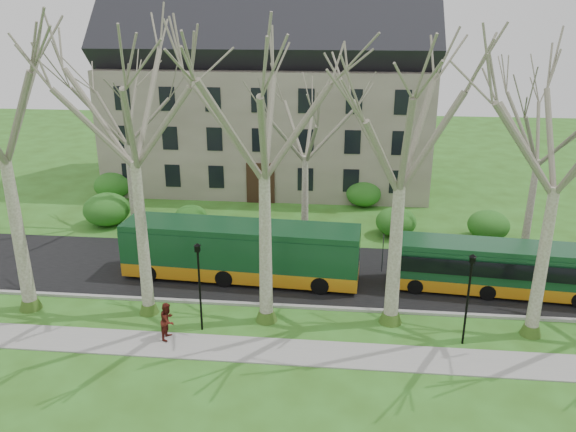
# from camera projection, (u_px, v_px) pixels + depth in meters

# --- Properties ---
(ground) EXTENTS (120.00, 120.00, 0.00)m
(ground) POSITION_uv_depth(u_px,v_px,m) (330.00, 325.00, 26.84)
(ground) COLOR #325E1A
(ground) RESTS_ON ground
(sidewalk) EXTENTS (70.00, 2.00, 0.06)m
(sidewalk) POSITION_uv_depth(u_px,v_px,m) (328.00, 354.00, 24.49)
(sidewalk) COLOR gray
(sidewalk) RESTS_ON ground
(road) EXTENTS (80.00, 8.00, 0.06)m
(road) POSITION_uv_depth(u_px,v_px,m) (333.00, 274.00, 31.98)
(road) COLOR black
(road) RESTS_ON ground
(curb) EXTENTS (80.00, 0.25, 0.14)m
(curb) POSITION_uv_depth(u_px,v_px,m) (331.00, 308.00, 28.22)
(curb) COLOR #A5A39E
(curb) RESTS_ON ground
(building) EXTENTS (26.50, 12.20, 16.00)m
(building) POSITION_uv_depth(u_px,v_px,m) (270.00, 89.00, 47.13)
(building) COLOR slate
(building) RESTS_ON ground
(tree_row_verge) EXTENTS (49.00, 7.00, 14.00)m
(tree_row_verge) POSITION_uv_depth(u_px,v_px,m) (334.00, 183.00, 24.74)
(tree_row_verge) COLOR gray
(tree_row_verge) RESTS_ON ground
(tree_row_far) EXTENTS (33.00, 7.00, 12.00)m
(tree_row_far) POSITION_uv_depth(u_px,v_px,m) (317.00, 149.00, 35.22)
(tree_row_far) COLOR gray
(tree_row_far) RESTS_ON ground
(lamp_row) EXTENTS (36.22, 0.22, 4.30)m
(lamp_row) POSITION_uv_depth(u_px,v_px,m) (331.00, 286.00, 25.03)
(lamp_row) COLOR black
(lamp_row) RESTS_ON ground
(hedges) EXTENTS (30.60, 8.60, 2.00)m
(hedges) POSITION_uv_depth(u_px,v_px,m) (271.00, 207.00, 40.04)
(hedges) COLOR #225418
(hedges) RESTS_ON ground
(bus_lead) EXTENTS (13.17, 3.51, 3.26)m
(bus_lead) POSITION_uv_depth(u_px,v_px,m) (241.00, 251.00, 31.01)
(bus_lead) COLOR #124021
(bus_lead) RESTS_ON road
(bus_follow) EXTENTS (11.25, 3.24, 2.77)m
(bus_follow) POSITION_uv_depth(u_px,v_px,m) (498.00, 267.00, 29.53)
(bus_follow) COLOR #124021
(bus_follow) RESTS_ON road
(pedestrian_b) EXTENTS (0.75, 0.92, 1.77)m
(pedestrian_b) POSITION_uv_depth(u_px,v_px,m) (168.00, 321.00, 25.39)
(pedestrian_b) COLOR #521812
(pedestrian_b) RESTS_ON sidewalk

